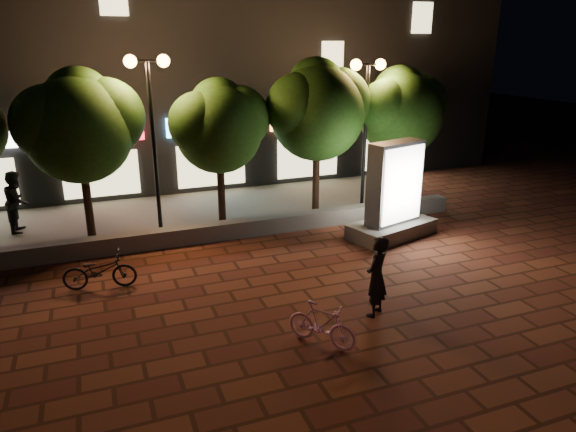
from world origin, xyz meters
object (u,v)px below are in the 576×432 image
street_lamp_left (150,100)px  scooter_parked (99,271)px  tree_far_right (402,109)px  pedestrian (17,201)px  scooter_pink (322,324)px  street_lamp_right (367,96)px  rider (377,277)px  tree_mid (220,123)px  ad_kiosk (394,199)px  tree_left (80,123)px  tree_right (318,107)px

street_lamp_left → scooter_parked: bearing=-119.0°
tree_far_right → scooter_parked: (-10.43, -3.64, -2.92)m
street_lamp_left → pedestrian: bearing=160.2°
scooter_parked → scooter_pink: bearing=-126.5°
tree_far_right → street_lamp_right: street_lamp_right is taller
pedestrian → rider: bearing=-132.5°
street_lamp_right → street_lamp_left: bearing=180.0°
tree_mid → ad_kiosk: bearing=-34.7°
scooter_pink → scooter_parked: 5.68m
tree_left → tree_right: size_ratio=0.97×
tree_left → scooter_pink: tree_left is taller
tree_right → street_lamp_left: street_lamp_left is taller
tree_far_right → ad_kiosk: tree_far_right is taller
street_lamp_left → pedestrian: street_lamp_left is taller
tree_far_right → rider: 9.00m
tree_far_right → scooter_pink: size_ratio=3.27×
street_lamp_left → ad_kiosk: 7.63m
street_lamp_right → ad_kiosk: street_lamp_right is taller
scooter_pink → rider: 1.75m
tree_far_right → rider: (-4.96, -7.09, -2.48)m
tree_mid → tree_right: size_ratio=0.89×
tree_mid → tree_right: tree_right is taller
ad_kiosk → scooter_parked: (-8.36, -0.57, -0.72)m
ad_kiosk → street_lamp_left: bearing=156.6°
street_lamp_right → scooter_pink: 9.62m
tree_left → rider: (5.54, -7.09, -2.55)m
scooter_pink → pedestrian: pedestrian is taller
tree_mid → ad_kiosk: (4.43, -3.07, -2.05)m
street_lamp_left → tree_right: bearing=2.8°
tree_right → street_lamp_right: bearing=-9.1°
tree_mid → scooter_parked: size_ratio=2.66×
street_lamp_right → scooter_parked: size_ratio=2.94×
tree_mid → tree_left: bearing=180.0°
tree_right → tree_far_right: (3.20, -0.00, -0.20)m
tree_right → tree_far_right: tree_right is taller
tree_far_right → pedestrian: (-12.55, 1.18, -2.35)m
tree_far_right → ad_kiosk: (-2.07, -3.07, -2.21)m
tree_mid → scooter_pink: tree_mid is taller
scooter_pink → pedestrian: 10.80m
tree_far_right → scooter_parked: 11.42m
tree_left → ad_kiosk: 9.26m
rider → scooter_parked: size_ratio=1.05×
street_lamp_right → rider: 8.20m
tree_right → scooter_parked: (-7.23, -3.64, -3.12)m
tree_mid → tree_right: bearing=0.0°
scooter_parked → pedestrian: bearing=33.7°
tree_left → scooter_pink: size_ratio=3.36×
tree_mid → street_lamp_right: bearing=-3.0°
street_lamp_right → scooter_pink: street_lamp_right is taller
scooter_parked → tree_far_right: bearing=-60.9°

